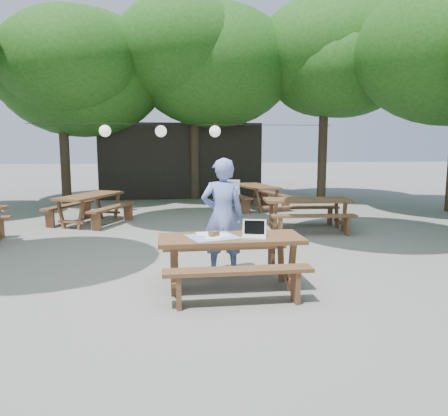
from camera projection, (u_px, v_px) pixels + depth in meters
ground at (173, 266)px, 7.30m from camera, size 80.00×80.00×0.00m
pavilion at (180, 160)px, 17.46m from camera, size 6.00×3.00×2.80m
main_picnic_table at (231, 262)px, 6.13m from camera, size 2.00×1.58×0.75m
picnic_table_ne at (307, 214)px, 10.31m from camera, size 2.06×1.73×0.75m
picnic_table_far_w at (90, 209)px, 11.17m from camera, size 2.24×2.39×0.75m
picnic_table_far_e at (256, 197)px, 13.69m from camera, size 1.95×2.20×0.75m
woman at (223, 216)px, 6.79m from camera, size 0.70×0.49×1.82m
plastic_chair at (232, 200)px, 13.85m from camera, size 0.58×0.58×0.90m
laptop at (254, 233)px, 6.03m from camera, size 0.39×0.34×0.24m
tabletop_clutter at (213, 236)px, 6.05m from camera, size 0.79×0.72×0.08m
paper_lanterns at (161, 131)px, 12.81m from camera, size 9.00×0.34×0.38m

